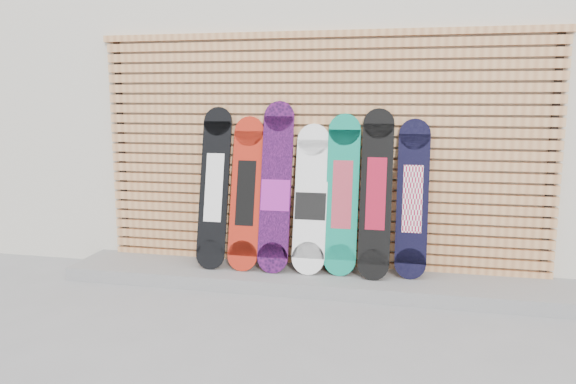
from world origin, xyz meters
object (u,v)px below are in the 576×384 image
(snowboard_5, at_px, (376,194))
(snowboard_6, at_px, (412,199))
(snowboard_2, at_px, (276,188))
(snowboard_1, at_px, (246,193))
(snowboard_0, at_px, (214,188))
(snowboard_3, at_px, (311,200))
(snowboard_4, at_px, (342,195))

(snowboard_5, height_order, snowboard_6, snowboard_5)
(snowboard_2, bearing_deg, snowboard_1, 179.15)
(snowboard_2, relative_size, snowboard_5, 1.04)
(snowboard_0, xyz_separation_m, snowboard_3, (0.92, 0.01, -0.08))
(snowboard_4, distance_m, snowboard_5, 0.31)
(snowboard_1, height_order, snowboard_5, snowboard_5)
(snowboard_0, height_order, snowboard_2, snowboard_2)
(snowboard_2, height_order, snowboard_3, snowboard_2)
(snowboard_4, bearing_deg, snowboard_1, -178.34)
(snowboard_0, bearing_deg, snowboard_2, 0.12)
(snowboard_0, height_order, snowboard_6, snowboard_0)
(snowboard_2, bearing_deg, snowboard_6, 2.35)
(snowboard_2, xyz_separation_m, snowboard_6, (1.23, 0.05, -0.06))
(snowboard_0, bearing_deg, snowboard_5, 0.07)
(snowboard_0, xyz_separation_m, snowboard_6, (1.82, 0.05, -0.05))
(snowboard_0, height_order, snowboard_3, snowboard_0)
(snowboard_2, height_order, snowboard_4, snowboard_2)
(snowboard_4, xyz_separation_m, snowboard_6, (0.62, 0.02, -0.02))
(snowboard_1, distance_m, snowboard_4, 0.90)
(snowboard_1, height_order, snowboard_2, snowboard_2)
(snowboard_0, xyz_separation_m, snowboard_4, (1.20, 0.03, -0.03))
(snowboard_0, relative_size, snowboard_2, 0.96)
(snowboard_1, xyz_separation_m, snowboard_4, (0.90, 0.03, 0.02))
(snowboard_2, xyz_separation_m, snowboard_3, (0.32, 0.01, -0.10))
(snowboard_1, distance_m, snowboard_3, 0.61)
(snowboard_0, relative_size, snowboard_6, 1.07)
(snowboard_6, bearing_deg, snowboard_1, -178.26)
(snowboard_2, bearing_deg, snowboard_4, 2.85)
(snowboard_1, distance_m, snowboard_5, 1.20)
(snowboard_1, bearing_deg, snowboard_3, 0.79)
(snowboard_1, height_order, snowboard_4, snowboard_4)
(snowboard_2, relative_size, snowboard_3, 1.15)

